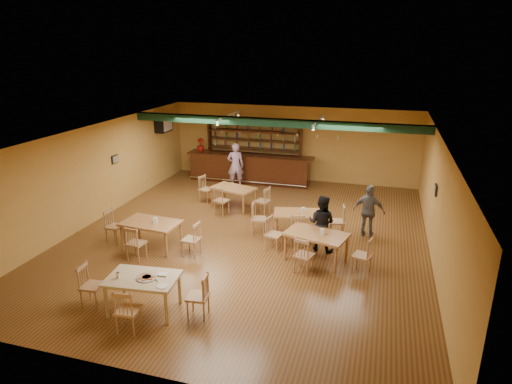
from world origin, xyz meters
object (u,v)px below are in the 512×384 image
(near_table, at_px, (144,294))
(patron_bar, at_px, (236,165))
(dining_table_b, at_px, (297,224))
(dining_table_c, at_px, (152,235))
(patron_right_a, at_px, (321,223))
(dining_table_d, at_px, (316,247))
(dining_table_a, at_px, (233,198))
(bar_counter, at_px, (250,168))

(near_table, bearing_deg, patron_bar, 90.07)
(dining_table_b, height_order, dining_table_c, dining_table_c)
(dining_table_b, distance_m, patron_right_a, 1.21)
(dining_table_d, bearing_deg, dining_table_a, 151.56)
(patron_right_a, bearing_deg, dining_table_c, 28.49)
(near_table, distance_m, patron_bar, 8.68)
(dining_table_a, bearing_deg, bar_counter, 112.57)
(dining_table_c, bearing_deg, dining_table_b, 33.51)
(bar_counter, xyz_separation_m, dining_table_a, (0.36, -3.07, -0.21))
(dining_table_d, xyz_separation_m, near_table, (-3.09, -3.25, 0.00))
(dining_table_c, distance_m, dining_table_d, 4.44)
(dining_table_b, height_order, patron_right_a, patron_right_a)
(dining_table_b, distance_m, dining_table_d, 1.69)
(dining_table_a, distance_m, patron_right_a, 4.16)
(bar_counter, bearing_deg, dining_table_b, -58.25)
(patron_bar, bearing_deg, bar_counter, -130.55)
(near_table, bearing_deg, dining_table_c, 109.86)
(dining_table_c, height_order, patron_right_a, patron_right_a)
(dining_table_a, bearing_deg, patron_bar, 122.65)
(patron_bar, height_order, patron_right_a, patron_bar)
(dining_table_d, relative_size, near_table, 1.06)
(near_table, height_order, patron_right_a, patron_right_a)
(bar_counter, height_order, near_table, bar_counter)
(dining_table_c, distance_m, patron_right_a, 4.61)
(bar_counter, bearing_deg, near_table, -86.38)
(dining_table_c, relative_size, dining_table_d, 1.00)
(dining_table_c, bearing_deg, dining_table_a, 77.92)
(near_table, relative_size, patron_bar, 0.83)
(dining_table_d, distance_m, patron_right_a, 0.80)
(dining_table_a, xyz_separation_m, dining_table_c, (-1.09, -3.64, 0.03))
(bar_counter, distance_m, dining_table_d, 7.21)
(dining_table_c, relative_size, patron_bar, 0.88)
(dining_table_a, relative_size, patron_right_a, 0.93)
(bar_counter, bearing_deg, dining_table_d, -59.28)
(patron_right_a, bearing_deg, dining_table_b, -31.84)
(dining_table_a, xyz_separation_m, dining_table_b, (2.55, -1.63, -0.01))
(dining_table_b, height_order, patron_bar, patron_bar)
(dining_table_a, height_order, patron_bar, patron_bar)
(dining_table_a, xyz_separation_m, dining_table_d, (3.32, -3.13, 0.02))
(dining_table_a, relative_size, near_table, 1.00)
(bar_counter, xyz_separation_m, dining_table_b, (2.91, -4.70, -0.22))
(dining_table_a, xyz_separation_m, near_table, (0.24, -6.38, 0.03))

